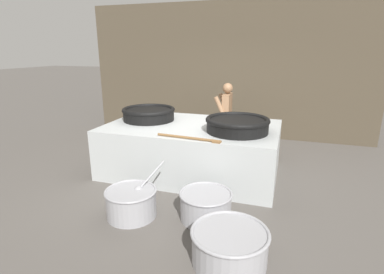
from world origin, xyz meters
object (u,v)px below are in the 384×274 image
giant_wok_far (237,124)px  prep_bowl_meat (230,244)px  cook (226,116)px  prep_bowl_vegetables (131,201)px  prep_bowl_extra (206,204)px  giant_wok_near (149,113)px

giant_wok_far → prep_bowl_meat: (0.30, -2.03, -0.81)m
cook → prep_bowl_meat: 3.61m
prep_bowl_vegetables → prep_bowl_meat: (1.44, -0.49, -0.01)m
prep_bowl_extra → cook: bearing=96.4°
giant_wok_far → prep_bowl_meat: size_ratio=1.24×
giant_wok_near → giant_wok_far: giant_wok_far is taller
giant_wok_near → prep_bowl_extra: giant_wok_near is taller
giant_wok_far → prep_bowl_vegetables: bearing=-126.7°
giant_wok_near → prep_bowl_meat: 3.22m
cook → prep_bowl_vegetables: (-0.67, -2.97, -0.61)m
giant_wok_near → giant_wok_far: (1.75, -0.33, 0.00)m
giant_wok_near → giant_wok_far: 1.78m
giant_wok_far → prep_bowl_extra: giant_wok_far is taller
cook → prep_bowl_vegetables: cook is taller
prep_bowl_meat → cook: bearing=102.5°
giant_wok_far → cook: cook is taller
cook → prep_bowl_extra: bearing=95.0°
prep_bowl_vegetables → prep_bowl_extra: bearing=14.0°
giant_wok_near → prep_bowl_meat: giant_wok_near is taller
giant_wok_far → cook: 1.53m
prep_bowl_extra → prep_bowl_meat: bearing=-57.8°
giant_wok_near → prep_bowl_vegetables: 2.12m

